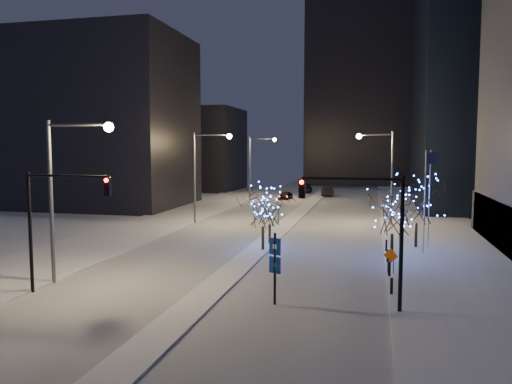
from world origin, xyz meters
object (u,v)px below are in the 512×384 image
(street_lamp_w_near, at_px, (66,179))
(holiday_tree_median_far, at_px, (270,208))
(car_far, at_px, (305,189))
(holiday_tree_median_near, at_px, (263,208))
(holiday_tree_plaza_far, at_px, (417,202))
(traffic_signal_east, at_px, (370,219))
(car_mid, at_px, (328,192))
(construction_sign, at_px, (391,258))
(street_lamp_w_mid, at_px, (204,165))
(car_near, at_px, (285,195))
(street_lamp_east, at_px, (383,166))
(holiday_tree_plaza_near, at_px, (393,215))
(street_lamp_w_far, at_px, (256,159))
(wayfinding_sign, at_px, (275,261))
(traffic_signal_west, at_px, (53,212))

(street_lamp_w_near, relative_size, holiday_tree_median_far, 2.13)
(holiday_tree_median_far, bearing_deg, car_far, 94.10)
(holiday_tree_median_near, height_order, holiday_tree_plaza_far, holiday_tree_plaza_far)
(car_far, distance_m, holiday_tree_plaza_far, 51.40)
(traffic_signal_east, height_order, holiday_tree_median_far, traffic_signal_east)
(car_mid, height_order, construction_sign, construction_sign)
(car_mid, bearing_deg, holiday_tree_median_far, 90.46)
(street_lamp_w_mid, bearing_deg, street_lamp_w_near, -90.00)
(street_lamp_w_mid, relative_size, holiday_tree_plaza_far, 1.73)
(street_lamp_w_mid, relative_size, car_mid, 2.10)
(street_lamp_w_near, relative_size, construction_sign, 6.08)
(car_near, relative_size, holiday_tree_median_far, 0.85)
(street_lamp_w_mid, height_order, construction_sign, street_lamp_w_mid)
(street_lamp_w_near, xyz_separation_m, construction_sign, (19.24, 6.85, -5.36))
(traffic_signal_east, relative_size, car_near, 1.76)
(street_lamp_east, bearing_deg, construction_sign, -89.41)
(holiday_tree_median_near, bearing_deg, holiday_tree_plaza_near, -8.65)
(street_lamp_w_far, xyz_separation_m, street_lamp_east, (19.02, -22.00, -0.05))
(holiday_tree_plaza_near, height_order, holiday_tree_plaza_far, holiday_tree_plaza_far)
(wayfinding_sign, bearing_deg, street_lamp_w_far, 128.94)
(street_lamp_w_mid, height_order, traffic_signal_east, street_lamp_w_mid)
(traffic_signal_west, height_order, car_mid, traffic_signal_west)
(car_mid, height_order, wayfinding_sign, wayfinding_sign)
(holiday_tree_plaza_near, bearing_deg, car_near, 110.07)
(car_mid, height_order, holiday_tree_plaza_near, holiday_tree_plaza_near)
(car_mid, bearing_deg, construction_sign, 101.27)
(holiday_tree_median_far, distance_m, holiday_tree_plaza_near, 10.86)
(car_far, relative_size, holiday_tree_median_near, 0.99)
(street_lamp_w_near, height_order, wayfinding_sign, street_lamp_w_near)
(holiday_tree_median_far, bearing_deg, holiday_tree_plaza_near, -22.91)
(street_lamp_w_near, height_order, traffic_signal_west, street_lamp_w_near)
(car_near, bearing_deg, car_mid, 56.69)
(holiday_tree_plaza_far, bearing_deg, car_far, 107.83)
(street_lamp_w_mid, xyz_separation_m, traffic_signal_west, (0.50, -27.00, -1.74))
(car_mid, distance_m, holiday_tree_plaza_near, 49.47)
(holiday_tree_median_far, bearing_deg, traffic_signal_east, -62.16)
(car_mid, bearing_deg, holiday_tree_plaza_far, 106.20)
(traffic_signal_east, bearing_deg, car_near, 104.31)
(car_far, bearing_deg, street_lamp_w_mid, -98.19)
(wayfinding_sign, bearing_deg, construction_sign, 76.25)
(car_far, bearing_deg, traffic_signal_east, -79.55)
(traffic_signal_west, xyz_separation_m, holiday_tree_median_far, (8.94, 16.98, -1.59))
(street_lamp_w_mid, xyz_separation_m, car_near, (4.33, 27.10, -5.82))
(holiday_tree_median_near, distance_m, construction_sign, 11.46)
(holiday_tree_median_far, height_order, holiday_tree_plaza_near, holiday_tree_plaza_near)
(street_lamp_w_mid, distance_m, car_near, 28.06)
(street_lamp_w_near, xyz_separation_m, holiday_tree_median_near, (9.44, 12.27, -2.96))
(street_lamp_east, xyz_separation_m, construction_sign, (0.22, -21.15, -5.31))
(holiday_tree_median_far, bearing_deg, street_lamp_w_far, 105.08)
(street_lamp_w_mid, bearing_deg, street_lamp_east, 8.96)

